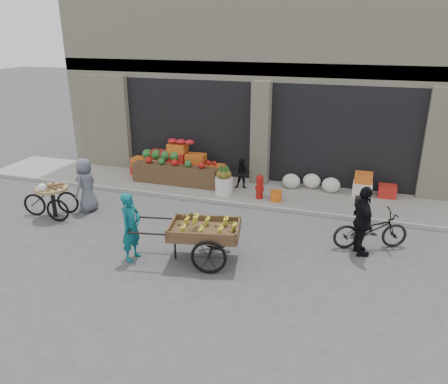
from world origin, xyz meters
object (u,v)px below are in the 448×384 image
(vendor_grey, at_px, (86,185))
(pineapple_bin, at_px, (224,186))
(fire_hydrant, at_px, (260,186))
(bicycle, at_px, (370,230))
(banana_cart, at_px, (202,228))
(tricycle_cart, at_px, (53,197))
(cyclist, at_px, (363,221))
(seated_person, at_px, (242,174))
(orange_bucket, at_px, (276,196))
(vendor_woman, at_px, (131,227))

(vendor_grey, bearing_deg, pineapple_bin, 126.18)
(fire_hydrant, distance_m, bicycle, 3.63)
(banana_cart, height_order, tricycle_cart, banana_cart)
(bicycle, relative_size, cyclist, 1.07)
(pineapple_bin, height_order, bicycle, bicycle)
(vendor_grey, relative_size, cyclist, 0.94)
(seated_person, relative_size, banana_cart, 0.35)
(orange_bucket, relative_size, cyclist, 0.20)
(banana_cart, xyz_separation_m, tricycle_cart, (-4.60, 0.99, -0.21))
(pineapple_bin, xyz_separation_m, banana_cart, (0.72, -3.75, 0.40))
(pineapple_bin, height_order, cyclist, cyclist)
(seated_person, xyz_separation_m, cyclist, (3.57, -3.00, 0.22))
(orange_bucket, height_order, vendor_grey, vendor_grey)
(orange_bucket, relative_size, banana_cart, 0.12)
(fire_hydrant, relative_size, orange_bucket, 2.22)
(vendor_woman, height_order, vendor_grey, vendor_woman)
(vendor_woman, distance_m, cyclist, 5.03)
(orange_bucket, relative_size, bicycle, 0.19)
(orange_bucket, height_order, cyclist, cyclist)
(banana_cart, distance_m, vendor_woman, 1.52)
(cyclist, bearing_deg, fire_hydrant, 29.45)
(seated_person, height_order, vendor_grey, vendor_grey)
(vendor_woman, bearing_deg, fire_hydrant, -19.53)
(tricycle_cart, bearing_deg, orange_bucket, 15.74)
(fire_hydrant, height_order, bicycle, bicycle)
(cyclist, bearing_deg, tricycle_cart, 71.40)
(pineapple_bin, distance_m, fire_hydrant, 1.11)
(orange_bucket, distance_m, tricycle_cart, 6.10)
(seated_person, bearing_deg, vendor_grey, -153.57)
(banana_cart, bearing_deg, fire_hydrant, 72.96)
(tricycle_cart, relative_size, vendor_grey, 0.97)
(tricycle_cart, bearing_deg, vendor_woman, -34.03)
(fire_hydrant, relative_size, vendor_woman, 0.46)
(orange_bucket, bearing_deg, vendor_grey, -157.58)
(banana_cart, bearing_deg, tricycle_cart, 156.74)
(bicycle, bearing_deg, vendor_woman, 92.39)
(seated_person, relative_size, vendor_grey, 0.62)
(tricycle_cart, xyz_separation_m, cyclist, (7.85, 0.35, 0.24))
(orange_bucket, xyz_separation_m, vendor_grey, (-4.87, -2.01, 0.48))
(vendor_grey, bearing_deg, vendor_woman, 54.39)
(pineapple_bin, relative_size, fire_hydrant, 0.73)
(vendor_woman, bearing_deg, banana_cart, -69.90)
(fire_hydrant, height_order, banana_cart, banana_cart)
(orange_bucket, distance_m, seated_person, 1.42)
(fire_hydrant, relative_size, bicycle, 0.41)
(vendor_woman, bearing_deg, seated_person, -8.84)
(tricycle_cart, bearing_deg, bicycle, -4.73)
(orange_bucket, bearing_deg, banana_cart, -103.63)
(orange_bucket, bearing_deg, bicycle, -36.56)
(seated_person, bearing_deg, vendor_woman, -113.67)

